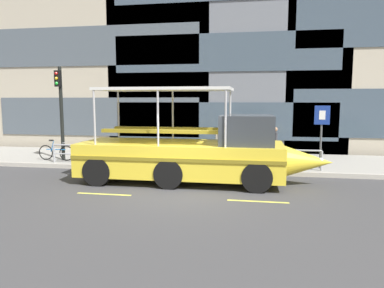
{
  "coord_description": "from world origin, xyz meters",
  "views": [
    {
      "loc": [
        2.24,
        -11.14,
        2.96
      ],
      "look_at": [
        -0.07,
        2.18,
        1.3
      ],
      "focal_mm": 33.47,
      "sensor_mm": 36.0,
      "label": 1
    }
  ],
  "objects_px": {
    "traffic_light_pole": "(60,104)",
    "leaned_bicycle": "(56,152)",
    "duck_tour_boat": "(195,153)",
    "pedestrian_near_bow": "(275,141)",
    "pedestrian_mid_left": "(220,141)",
    "parking_sign": "(322,126)"
  },
  "relations": [
    {
      "from": "traffic_light_pole",
      "to": "leaned_bicycle",
      "type": "height_order",
      "value": "traffic_light_pole"
    },
    {
      "from": "traffic_light_pole",
      "to": "duck_tour_boat",
      "type": "relative_size",
      "value": 0.47
    },
    {
      "from": "leaned_bicycle",
      "to": "duck_tour_boat",
      "type": "bearing_deg",
      "value": -19.68
    },
    {
      "from": "pedestrian_near_bow",
      "to": "pedestrian_mid_left",
      "type": "bearing_deg",
      "value": -165.89
    },
    {
      "from": "duck_tour_boat",
      "to": "pedestrian_near_bow",
      "type": "height_order",
      "value": "duck_tour_boat"
    },
    {
      "from": "traffic_light_pole",
      "to": "leaned_bicycle",
      "type": "xyz_separation_m",
      "value": [
        -0.26,
        -0.12,
        -2.22
      ]
    },
    {
      "from": "traffic_light_pole",
      "to": "leaned_bicycle",
      "type": "distance_m",
      "value": 2.24
    },
    {
      "from": "traffic_light_pole",
      "to": "duck_tour_boat",
      "type": "distance_m",
      "value": 7.36
    },
    {
      "from": "leaned_bicycle",
      "to": "duck_tour_boat",
      "type": "distance_m",
      "value": 7.38
    },
    {
      "from": "traffic_light_pole",
      "to": "duck_tour_boat",
      "type": "xyz_separation_m",
      "value": [
        6.68,
        -2.6,
        -1.7
      ]
    },
    {
      "from": "traffic_light_pole",
      "to": "leaned_bicycle",
      "type": "bearing_deg",
      "value": -154.47
    },
    {
      "from": "parking_sign",
      "to": "traffic_light_pole",
      "type": "bearing_deg",
      "value": 179.56
    },
    {
      "from": "traffic_light_pole",
      "to": "pedestrian_mid_left",
      "type": "distance_m",
      "value": 7.5
    },
    {
      "from": "parking_sign",
      "to": "pedestrian_near_bow",
      "type": "height_order",
      "value": "parking_sign"
    },
    {
      "from": "pedestrian_mid_left",
      "to": "traffic_light_pole",
      "type": "bearing_deg",
      "value": -177.26
    },
    {
      "from": "parking_sign",
      "to": "leaned_bicycle",
      "type": "height_order",
      "value": "parking_sign"
    },
    {
      "from": "pedestrian_near_bow",
      "to": "pedestrian_mid_left",
      "type": "height_order",
      "value": "pedestrian_mid_left"
    },
    {
      "from": "pedestrian_near_bow",
      "to": "pedestrian_mid_left",
      "type": "xyz_separation_m",
      "value": [
        -2.37,
        -0.6,
        0.05
      ]
    },
    {
      "from": "pedestrian_near_bow",
      "to": "traffic_light_pole",
      "type": "bearing_deg",
      "value": -174.42
    },
    {
      "from": "traffic_light_pole",
      "to": "pedestrian_near_bow",
      "type": "xyz_separation_m",
      "value": [
        9.69,
        0.95,
        -1.63
      ]
    },
    {
      "from": "traffic_light_pole",
      "to": "parking_sign",
      "type": "bearing_deg",
      "value": -0.44
    },
    {
      "from": "traffic_light_pole",
      "to": "pedestrian_near_bow",
      "type": "relative_size",
      "value": 2.68
    }
  ]
}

